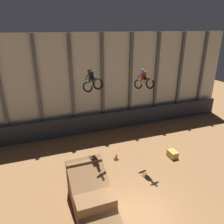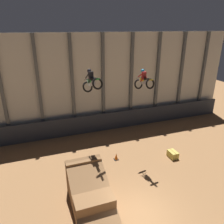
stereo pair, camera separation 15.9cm
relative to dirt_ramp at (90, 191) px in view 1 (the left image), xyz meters
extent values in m
plane|color=#996B42|center=(2.55, -1.97, -0.83)|extent=(60.00, 60.00, 0.00)
cube|color=beige|center=(2.55, 10.01, 4.01)|extent=(32.00, 0.12, 9.67)
cube|color=#4C5156|center=(-5.05, 9.81, 4.01)|extent=(0.28, 0.28, 9.67)
cube|color=#4C5156|center=(-2.01, 9.81, 4.01)|extent=(0.28, 0.28, 9.67)
cube|color=#4C5156|center=(1.03, 9.81, 4.01)|extent=(0.28, 0.28, 9.67)
cube|color=#4C5156|center=(4.07, 9.81, 4.01)|extent=(0.28, 0.28, 9.67)
cube|color=#4C5156|center=(7.11, 9.81, 4.01)|extent=(0.28, 0.28, 9.67)
cube|color=#4C5156|center=(10.15, 9.81, 4.01)|extent=(0.28, 0.28, 9.67)
cube|color=#4C5156|center=(13.19, 9.81, 4.01)|extent=(0.28, 0.28, 9.67)
cube|color=#4C5156|center=(16.23, 9.81, 4.01)|extent=(0.28, 0.28, 9.67)
cube|color=#2D333D|center=(2.55, 9.34, 0.10)|extent=(31.36, 0.20, 1.87)
cube|color=olive|center=(0.00, -0.13, -0.15)|extent=(2.23, 3.27, 1.36)
cube|color=olive|center=(0.00, 1.26, 0.30)|extent=(2.28, 0.50, 2.26)
cube|color=#996B42|center=(0.00, -0.83, 0.30)|extent=(2.28, 4.76, 2.44)
torus|color=black|center=(0.98, 3.43, 5.57)|extent=(0.80, 0.53, 0.72)
torus|color=black|center=(1.30, 2.16, 6.05)|extent=(0.80, 0.53, 0.72)
cube|color=#B7B7BC|center=(1.14, 2.79, 5.94)|extent=(0.32, 0.61, 0.44)
cube|color=green|center=(1.09, 3.01, 6.07)|extent=(0.32, 0.53, 0.38)
cube|color=black|center=(1.18, 2.65, 6.23)|extent=(0.30, 0.59, 0.31)
cube|color=green|center=(1.31, 2.15, 6.33)|extent=(0.22, 0.38, 0.18)
cylinder|color=#B7B7BC|center=(1.00, 3.35, 5.86)|extent=(0.16, 0.41, 0.44)
cylinder|color=black|center=(0.99, 3.39, 6.09)|extent=(0.56, 0.40, 0.04)
cube|color=black|center=(1.11, 2.93, 6.42)|extent=(0.32, 0.26, 0.51)
sphere|color=black|center=(1.06, 3.13, 6.69)|extent=(0.33, 0.39, 0.33)
cylinder|color=black|center=(1.00, 2.87, 6.16)|extent=(0.19, 0.35, 0.41)
cylinder|color=black|center=(1.23, 2.92, 6.16)|extent=(0.19, 0.35, 0.41)
cylinder|color=black|center=(0.89, 3.11, 6.36)|extent=(0.19, 0.45, 0.40)
cylinder|color=black|center=(1.20, 3.19, 6.36)|extent=(0.19, 0.45, 0.40)
torus|color=black|center=(4.99, 3.95, 5.29)|extent=(0.76, 0.39, 0.74)
torus|color=black|center=(5.21, 2.60, 5.61)|extent=(0.76, 0.39, 0.74)
cube|color=#B7B7BC|center=(5.10, 3.25, 5.58)|extent=(0.27, 0.59, 0.39)
cube|color=yellow|center=(5.07, 3.46, 5.73)|extent=(0.27, 0.51, 0.34)
cube|color=black|center=(5.13, 3.08, 5.85)|extent=(0.25, 0.59, 0.25)
cube|color=yellow|center=(5.21, 2.57, 5.89)|extent=(0.20, 0.38, 0.14)
cylinder|color=#B7B7BC|center=(5.01, 3.83, 5.56)|extent=(0.11, 0.37, 0.48)
cylinder|color=black|center=(5.01, 3.84, 5.81)|extent=(0.62, 0.29, 0.04)
cube|color=maroon|center=(5.09, 3.34, 6.07)|extent=(0.31, 0.26, 0.51)
sphere|color=#2393CC|center=(5.06, 3.51, 6.36)|extent=(0.31, 0.35, 0.31)
cylinder|color=maroon|center=(4.97, 3.32, 5.81)|extent=(0.17, 0.37, 0.39)
cylinder|color=maroon|center=(5.21, 3.36, 5.81)|extent=(0.17, 0.37, 0.39)
cylinder|color=maroon|center=(4.89, 3.55, 6.04)|extent=(0.15, 0.48, 0.35)
cylinder|color=maroon|center=(5.21, 3.60, 6.04)|extent=(0.15, 0.48, 0.35)
cube|color=black|center=(3.19, 3.78, -0.81)|extent=(0.36, 0.36, 0.03)
cone|color=orange|center=(3.19, 3.78, -0.52)|extent=(0.28, 0.28, 0.55)
cube|color=#CCB751|center=(7.71, 2.50, -0.55)|extent=(0.60, 0.90, 0.56)
cube|color=#996623|center=(7.71, 2.50, -0.55)|extent=(0.04, 0.91, 0.57)
camera|label=1|loc=(-2.41, -10.33, 9.31)|focal=35.00mm
camera|label=2|loc=(-2.26, -10.38, 9.31)|focal=35.00mm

